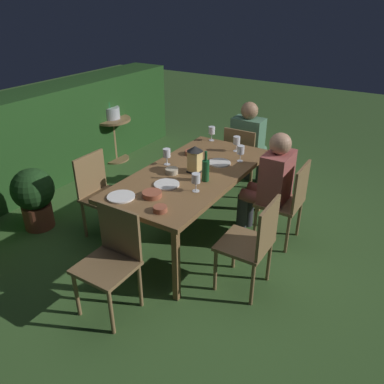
% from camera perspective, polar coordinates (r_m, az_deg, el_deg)
% --- Properties ---
extents(ground_plane, '(16.00, 16.00, 0.00)m').
position_cam_1_polar(ground_plane, '(4.09, 0.00, -6.55)').
color(ground_plane, '#385B28').
extents(dining_table, '(1.88, 0.91, 0.75)m').
position_cam_1_polar(dining_table, '(3.74, 0.00, 2.33)').
color(dining_table, brown).
rests_on(dining_table, ground).
extents(chair_side_right_a, '(0.42, 0.40, 0.87)m').
position_cam_1_polar(chair_side_right_a, '(4.02, -13.53, 0.04)').
color(chair_side_right_a, brown).
rests_on(chair_side_right_a, ground).
extents(chair_side_left_b, '(0.42, 0.40, 0.87)m').
position_cam_1_polar(chair_side_left_b, '(3.88, 14.04, -1.11)').
color(chair_side_left_b, brown).
rests_on(chair_side_left_b, ground).
extents(person_in_rust, '(0.38, 0.47, 1.15)m').
position_cam_1_polar(person_in_rust, '(3.86, 11.57, 1.59)').
color(person_in_rust, '#9E4C47').
rests_on(person_in_rust, ground).
extents(chair_side_left_a, '(0.42, 0.40, 0.87)m').
position_cam_1_polar(chair_side_left_a, '(3.19, 9.06, -7.34)').
color(chair_side_left_a, brown).
rests_on(chair_side_left_a, ground).
extents(chair_head_near, '(0.40, 0.42, 0.87)m').
position_cam_1_polar(chair_head_near, '(3.05, -11.94, -9.51)').
color(chair_head_near, brown).
rests_on(chair_head_near, ground).
extents(chair_head_far, '(0.40, 0.42, 0.87)m').
position_cam_1_polar(chair_head_far, '(4.79, 7.49, 5.17)').
color(chair_head_far, brown).
rests_on(chair_head_far, ground).
extents(person_in_green, '(0.48, 0.38, 1.15)m').
position_cam_1_polar(person_in_green, '(4.91, 8.57, 7.53)').
color(person_in_green, '#4C7A5B').
rests_on(person_in_green, ground).
extents(lantern_centerpiece, '(0.15, 0.15, 0.27)m').
position_cam_1_polar(lantern_centerpiece, '(3.66, 0.44, 5.16)').
color(lantern_centerpiece, black).
rests_on(lantern_centerpiece, dining_table).
extents(green_bottle_on_table, '(0.07, 0.07, 0.29)m').
position_cam_1_polar(green_bottle_on_table, '(3.49, 2.05, 3.31)').
color(green_bottle_on_table, '#195128').
rests_on(green_bottle_on_table, dining_table).
extents(wine_glass_a, '(0.08, 0.08, 0.17)m').
position_cam_1_polar(wine_glass_a, '(3.29, 0.59, 1.94)').
color(wine_glass_a, silver).
rests_on(wine_glass_a, dining_table).
extents(wine_glass_b, '(0.08, 0.08, 0.17)m').
position_cam_1_polar(wine_glass_b, '(4.21, 6.69, 7.58)').
color(wine_glass_b, silver).
rests_on(wine_glass_b, dining_table).
extents(wine_glass_c, '(0.08, 0.08, 0.17)m').
position_cam_1_polar(wine_glass_c, '(4.51, 2.97, 9.12)').
color(wine_glass_c, silver).
rests_on(wine_glass_c, dining_table).
extents(wine_glass_d, '(0.08, 0.08, 0.17)m').
position_cam_1_polar(wine_glass_d, '(3.84, -3.80, 5.74)').
color(wine_glass_d, silver).
rests_on(wine_glass_d, dining_table).
extents(wine_glass_e, '(0.08, 0.08, 0.17)m').
position_cam_1_polar(wine_glass_e, '(3.95, 7.28, 6.18)').
color(wine_glass_e, silver).
rests_on(wine_glass_e, dining_table).
extents(plate_a, '(0.24, 0.24, 0.01)m').
position_cam_1_polar(plate_a, '(3.30, -10.57, -0.69)').
color(plate_a, white).
rests_on(plate_a, dining_table).
extents(plate_b, '(0.23, 0.23, 0.01)m').
position_cam_1_polar(plate_b, '(3.91, 4.11, 4.38)').
color(plate_b, silver).
rests_on(plate_b, dining_table).
extents(plate_c, '(0.23, 0.23, 0.01)m').
position_cam_1_polar(plate_c, '(3.46, -3.82, 1.14)').
color(plate_c, white).
rests_on(plate_c, dining_table).
extents(bowl_olives, '(0.11, 0.11, 0.04)m').
position_cam_1_polar(bowl_olives, '(3.04, -4.77, -2.52)').
color(bowl_olives, '#9E5138').
rests_on(bowl_olives, dining_table).
extents(bowl_bread, '(0.17, 0.17, 0.04)m').
position_cam_1_polar(bowl_bread, '(3.27, -6.00, -0.30)').
color(bowl_bread, '#9E5138').
rests_on(bowl_bread, dining_table).
extents(bowl_salad, '(0.13, 0.13, 0.05)m').
position_cam_1_polar(bowl_salad, '(3.68, -3.05, 3.19)').
color(bowl_salad, '#BCAD8E').
rests_on(bowl_salad, dining_table).
extents(bowl_dip, '(0.14, 0.14, 0.04)m').
position_cam_1_polar(bowl_dip, '(4.13, -0.09, 5.98)').
color(bowl_dip, '#9E5138').
rests_on(bowl_dip, dining_table).
extents(side_table, '(0.56, 0.56, 0.65)m').
position_cam_1_polar(side_table, '(5.92, -11.76, 8.72)').
color(side_table, brown).
rests_on(side_table, ground).
extents(ice_bucket, '(0.26, 0.26, 0.34)m').
position_cam_1_polar(ice_bucket, '(5.83, -12.07, 11.67)').
color(ice_bucket, '#B2B7BF').
rests_on(ice_bucket, side_table).
extents(hedge_backdrop, '(4.98, 0.61, 1.23)m').
position_cam_1_polar(hedge_backdrop, '(5.34, -22.63, 7.10)').
color(hedge_backdrop, '#1E4219').
rests_on(hedge_backdrop, ground).
extents(potted_plant_corner, '(0.45, 0.45, 0.69)m').
position_cam_1_polar(potted_plant_corner, '(4.39, -22.57, -0.48)').
color(potted_plant_corner, brown).
rests_on(potted_plant_corner, ground).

